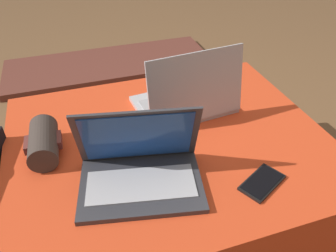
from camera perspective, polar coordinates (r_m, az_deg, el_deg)
ground_plane at (r=1.35m, az=0.15°, el=-15.10°), size 14.00×14.00×0.00m
ottoman at (r=1.20m, az=0.17°, el=-9.37°), size 1.03×0.83×0.39m
laptop_near at (r=0.90m, az=-4.89°, el=-7.29°), size 0.37×0.29×0.23m
laptop_far at (r=1.17m, az=3.37°, el=4.78°), size 0.36×0.27×0.25m
cell_phone at (r=0.96m, az=16.06°, el=-9.41°), size 0.15×0.13×0.01m
wrist_brace at (r=1.05m, az=-20.88°, el=-2.68°), size 0.11×0.18×0.09m
fireplace_hearth at (r=2.37m, az=-10.11°, el=10.51°), size 1.40×0.50×0.04m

